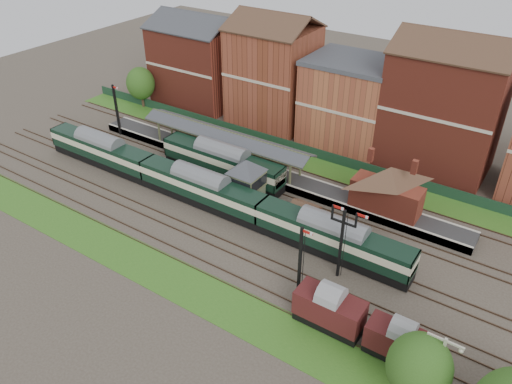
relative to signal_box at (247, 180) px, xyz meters
The scene contains 20 objects.
ground 5.45m from the signal_box, 47.29° to the right, with size 160.00×160.00×0.00m, color #473D33.
grass_back 13.47m from the signal_box, 76.76° to the left, with size 90.00×4.50×0.06m, color #2D6619.
grass_front 15.86m from the signal_box, 78.87° to the right, with size 90.00×5.00×0.06m, color #2D6619.
fence 15.25m from the signal_box, 78.50° to the left, with size 90.00×0.12×1.50m, color #193823.
platform 7.31m from the signal_box, 107.10° to the left, with size 55.00×3.40×1.00m, color #2D2D2D.
signal_box is the anchor object (origin of this frame).
brick_hut 8.25m from the signal_box, ahead, with size 3.20×2.64×2.94m.
station_building 16.37m from the signal_box, 23.43° to the left, with size 8.10×8.10×5.90m.
canopy 10.40m from the signal_box, 140.91° to the left, with size 26.00×3.89×4.08m.
semaphore_bracket 16.16m from the signal_box, 20.92° to the right, with size 3.60×0.25×8.18m.
semaphore_platform_end 27.41m from the signal_box, behind, with size 1.23×0.25×8.00m.
semaphore_siding 16.60m from the signal_box, 38.20° to the right, with size 1.23×0.25×8.00m.
yard_lamp 30.78m from the signal_box, 28.65° to the right, with size 2.60×0.22×7.00m.
town_backdrop 22.26m from the signal_box, 82.60° to the left, with size 69.00×10.00×16.00m.
dmu_train 5.52m from the signal_box, 143.47° to the right, with size 52.20×2.75×4.01m.
platform_railcar 6.95m from the signal_box, 151.91° to the left, with size 17.80×2.81×4.10m.
goods_van_a 21.13m from the signal_box, 35.49° to the right, with size 6.08×2.63×3.69m.
goods_van_b 26.61m from the signal_box, 27.44° to the right, with size 5.58×2.42×3.38m.
tree_far 30.27m from the signal_box, 31.18° to the right, with size 4.73×4.73×6.91m.
tree_back 34.78m from the signal_box, 155.34° to the left, with size 4.76×4.76×6.95m.
Camera 1 is at (25.98, -38.36, 34.29)m, focal length 35.00 mm.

